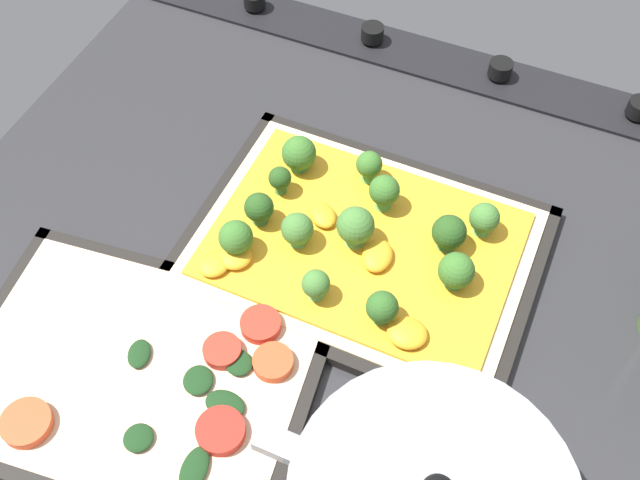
% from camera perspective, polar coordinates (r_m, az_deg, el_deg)
% --- Properties ---
extents(ground_plane, '(0.81, 0.72, 0.03)m').
position_cam_1_polar(ground_plane, '(0.76, 0.70, -2.45)').
color(ground_plane, '#28282B').
extents(stove_control_panel, '(0.78, 0.07, 0.03)m').
position_cam_1_polar(stove_control_panel, '(0.95, 8.62, 13.48)').
color(stove_control_panel, black).
rests_on(stove_control_panel, ground_plane).
extents(baking_tray_front, '(0.34, 0.26, 0.01)m').
position_cam_1_polar(baking_tray_front, '(0.75, 3.24, -0.84)').
color(baking_tray_front, black).
rests_on(baking_tray_front, ground_plane).
extents(broccoli_pizza, '(0.32, 0.23, 0.06)m').
position_cam_1_polar(broccoli_pizza, '(0.74, 2.92, -0.00)').
color(broccoli_pizza, beige).
rests_on(broccoli_pizza, baking_tray_front).
extents(baking_tray_back, '(0.34, 0.27, 0.01)m').
position_cam_1_polar(baking_tray_back, '(0.70, -13.75, -9.99)').
color(baking_tray_back, black).
rests_on(baking_tray_back, ground_plane).
extents(veggie_pizza_back, '(0.32, 0.24, 0.02)m').
position_cam_1_polar(veggie_pizza_back, '(0.69, -13.23, -9.97)').
color(veggie_pizza_back, beige).
rests_on(veggie_pizza_back, baking_tray_back).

